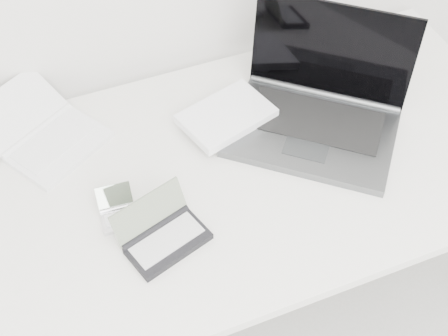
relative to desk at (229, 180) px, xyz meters
name	(u,v)px	position (x,y,z in m)	size (l,w,h in m)	color
desk	(229,180)	(0.00, 0.00, 0.00)	(1.60, 0.80, 0.73)	white
laptop_large	(302,110)	(0.24, 0.08, 0.09)	(0.61, 0.53, 0.29)	#545659
netbook_open_white	(47,136)	(-0.40, 0.26, 0.07)	(0.36, 0.38, 0.09)	white
pda_silver	(118,213)	(-0.30, -0.04, 0.06)	(0.09, 0.11, 0.06)	silver
palmtop_charcoal	(163,235)	(-0.22, -0.14, 0.07)	(0.22, 0.19, 0.10)	black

